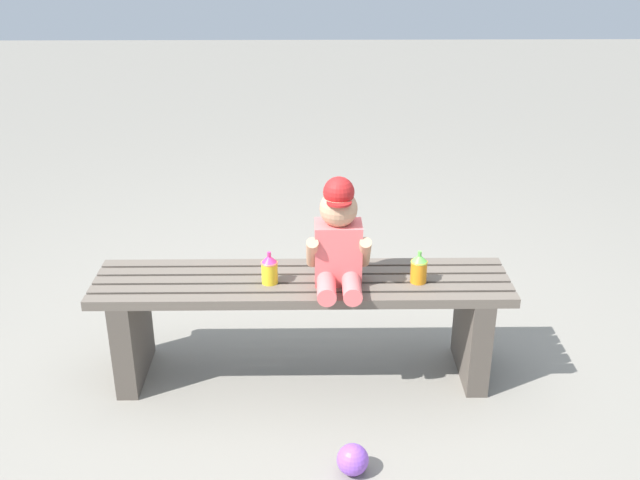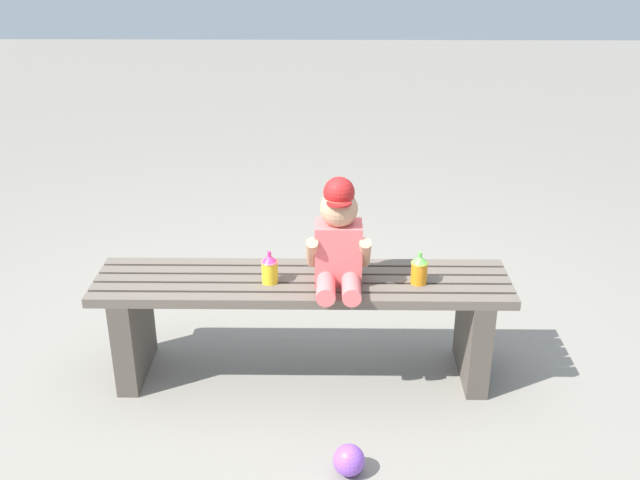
{
  "view_description": "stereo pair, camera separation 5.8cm",
  "coord_description": "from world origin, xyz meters",
  "px_view_note": "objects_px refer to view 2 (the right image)",
  "views": [
    {
      "loc": [
        0.04,
        -2.47,
        1.69
      ],
      "look_at": [
        0.07,
        -0.05,
        0.6
      ],
      "focal_mm": 41.81,
      "sensor_mm": 36.0,
      "label": 1
    },
    {
      "loc": [
        0.09,
        -2.47,
        1.69
      ],
      "look_at": [
        0.07,
        -0.05,
        0.6
      ],
      "focal_mm": 41.81,
      "sensor_mm": 36.0,
      "label": 2
    }
  ],
  "objects_px": {
    "child_figure": "(339,239)",
    "sippy_cup_left": "(270,268)",
    "toy_ball": "(349,460)",
    "park_bench": "(303,311)",
    "sippy_cup_right": "(419,269)"
  },
  "relations": [
    {
      "from": "child_figure",
      "to": "sippy_cup_right",
      "type": "relative_size",
      "value": 3.26
    },
    {
      "from": "child_figure",
      "to": "sippy_cup_left",
      "type": "height_order",
      "value": "child_figure"
    },
    {
      "from": "park_bench",
      "to": "toy_ball",
      "type": "xyz_separation_m",
      "value": [
        0.17,
        -0.57,
        -0.23
      ]
    },
    {
      "from": "park_bench",
      "to": "sippy_cup_left",
      "type": "height_order",
      "value": "sippy_cup_left"
    },
    {
      "from": "sippy_cup_left",
      "to": "sippy_cup_right",
      "type": "bearing_deg",
      "value": 0.0
    },
    {
      "from": "sippy_cup_left",
      "to": "toy_ball",
      "type": "xyz_separation_m",
      "value": [
        0.28,
        -0.54,
        -0.42
      ]
    },
    {
      "from": "sippy_cup_left",
      "to": "toy_ball",
      "type": "height_order",
      "value": "sippy_cup_left"
    },
    {
      "from": "sippy_cup_right",
      "to": "sippy_cup_left",
      "type": "bearing_deg",
      "value": 180.0
    },
    {
      "from": "child_figure",
      "to": "sippy_cup_left",
      "type": "distance_m",
      "value": 0.28
    },
    {
      "from": "park_bench",
      "to": "sippy_cup_left",
      "type": "bearing_deg",
      "value": -165.35
    },
    {
      "from": "sippy_cup_left",
      "to": "toy_ball",
      "type": "bearing_deg",
      "value": -62.17
    },
    {
      "from": "child_figure",
      "to": "toy_ball",
      "type": "distance_m",
      "value": 0.76
    },
    {
      "from": "sippy_cup_right",
      "to": "toy_ball",
      "type": "bearing_deg",
      "value": -116.1
    },
    {
      "from": "child_figure",
      "to": "sippy_cup_left",
      "type": "xyz_separation_m",
      "value": [
        -0.25,
        0.01,
        -0.12
      ]
    },
    {
      "from": "child_figure",
      "to": "park_bench",
      "type": "bearing_deg",
      "value": 164.91
    }
  ]
}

